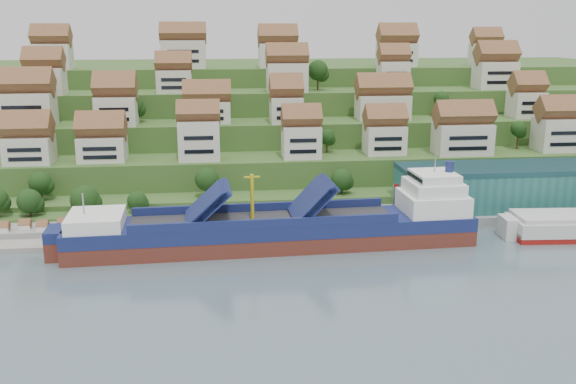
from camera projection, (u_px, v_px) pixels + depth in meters
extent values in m
plane|color=slate|center=(320.00, 245.00, 133.20)|extent=(300.00, 300.00, 0.00)
cube|color=gray|center=(395.00, 217.00, 149.52)|extent=(180.00, 14.00, 2.20)
cube|color=gray|center=(46.00, 235.00, 138.36)|extent=(45.00, 20.00, 1.00)
cube|color=#2D4C1E|center=(279.00, 156.00, 215.46)|extent=(260.00, 128.00, 4.00)
cube|color=#2D4C1E|center=(278.00, 143.00, 219.40)|extent=(260.00, 118.00, 11.00)
cube|color=#2D4C1E|center=(276.00, 129.00, 226.22)|extent=(260.00, 102.00, 18.00)
cube|color=#2D4C1E|center=(274.00, 116.00, 233.04)|extent=(260.00, 86.00, 25.00)
cube|color=#2D4C1E|center=(271.00, 105.00, 240.96)|extent=(260.00, 68.00, 31.00)
cube|color=beige|center=(29.00, 150.00, 159.37)|extent=(11.30, 8.66, 6.67)
cube|color=beige|center=(103.00, 149.00, 162.34)|extent=(11.60, 8.57, 6.20)
cube|color=beige|center=(199.00, 140.00, 162.72)|extent=(10.39, 7.03, 10.11)
cube|color=beige|center=(301.00, 142.00, 166.00)|extent=(9.70, 7.62, 8.28)
cube|color=beige|center=(384.00, 140.00, 170.95)|extent=(10.44, 7.73, 7.60)
cube|color=beige|center=(462.00, 139.00, 170.60)|extent=(14.71, 8.26, 8.18)
cube|color=beige|center=(557.00, 135.00, 175.14)|extent=(11.20, 8.31, 8.95)
cube|color=beige|center=(27.00, 109.00, 172.22)|extent=(14.47, 8.90, 8.97)
cube|color=beige|center=(117.00, 111.00, 173.91)|extent=(10.84, 8.98, 7.81)
cube|color=beige|center=(207.00, 112.00, 178.65)|extent=(12.65, 7.90, 5.96)
cube|color=beige|center=(286.00, 110.00, 178.15)|extent=(8.71, 8.56, 7.20)
cube|color=beige|center=(383.00, 107.00, 185.43)|extent=(14.96, 8.36, 6.96)
cube|color=beige|center=(526.00, 105.00, 189.05)|extent=(9.32, 8.04, 7.50)
cube|color=beige|center=(46.00, 81.00, 184.10)|extent=(10.63, 7.86, 7.71)
cube|color=beige|center=(174.00, 81.00, 189.89)|extent=(10.19, 7.30, 6.66)
cube|color=beige|center=(287.00, 78.00, 191.91)|extent=(11.93, 7.79, 8.57)
cube|color=beige|center=(393.00, 76.00, 196.14)|extent=(8.86, 7.14, 8.84)
cube|color=beige|center=(495.00, 75.00, 201.82)|extent=(12.24, 8.47, 8.48)
cube|color=beige|center=(53.00, 57.00, 201.30)|extent=(11.34, 8.03, 7.89)
cube|color=beige|center=(184.00, 54.00, 206.58)|extent=(14.10, 7.51, 8.86)
cube|color=beige|center=(278.00, 55.00, 210.64)|extent=(12.27, 8.15, 7.79)
cube|color=beige|center=(397.00, 55.00, 215.46)|extent=(12.38, 8.73, 7.66)
cube|color=beige|center=(485.00, 54.00, 220.50)|extent=(9.65, 7.05, 7.61)
ellipsoid|color=#1C4015|center=(40.00, 183.00, 151.25)|extent=(5.37, 5.37, 5.37)
ellipsoid|color=#1C4015|center=(342.00, 180.00, 157.46)|extent=(5.39, 5.39, 5.39)
ellipsoid|color=#1C4015|center=(207.00, 179.00, 153.85)|extent=(5.71, 5.71, 5.71)
ellipsoid|color=#1C4015|center=(486.00, 135.00, 176.64)|extent=(5.12, 5.12, 5.12)
ellipsoid|color=#1C4015|center=(519.00, 129.00, 177.26)|extent=(4.33, 4.33, 4.33)
ellipsoid|color=#1C4015|center=(327.00, 137.00, 172.32)|extent=(4.29, 4.29, 4.29)
ellipsoid|color=#1C4015|center=(441.00, 99.00, 189.89)|extent=(4.54, 4.54, 4.54)
ellipsoid|color=#1C4015|center=(111.00, 110.00, 179.58)|extent=(5.84, 5.84, 5.84)
ellipsoid|color=#1C4015|center=(133.00, 106.00, 178.62)|extent=(6.15, 6.15, 6.15)
ellipsoid|color=#1C4015|center=(318.00, 70.00, 197.05)|extent=(6.30, 6.30, 6.30)
ellipsoid|color=#1C4015|center=(382.00, 74.00, 202.33)|extent=(4.54, 4.54, 4.54)
ellipsoid|color=#1C4015|center=(398.00, 78.00, 201.20)|extent=(4.21, 4.21, 4.21)
ellipsoid|color=#1C4015|center=(29.00, 201.00, 143.14)|extent=(5.47, 5.47, 5.47)
ellipsoid|color=#1C4015|center=(85.00, 200.00, 144.46)|extent=(6.56, 6.56, 6.56)
ellipsoid|color=#1C4015|center=(137.00, 201.00, 145.87)|extent=(4.58, 4.58, 4.58)
cube|color=#256660|center=(524.00, 185.00, 153.38)|extent=(60.00, 15.00, 10.00)
cylinder|color=gray|center=(393.00, 201.00, 143.22)|extent=(0.16, 0.16, 8.00)
cube|color=maroon|center=(396.00, 186.00, 142.39)|extent=(1.20, 0.05, 0.80)
cube|color=white|center=(4.00, 232.00, 135.18)|extent=(2.40, 2.20, 2.20)
cube|color=white|center=(26.00, 229.00, 137.05)|extent=(2.40, 2.20, 2.20)
cube|color=white|center=(43.00, 230.00, 136.04)|extent=(2.40, 2.20, 2.20)
cube|color=white|center=(64.00, 228.00, 137.92)|extent=(2.40, 2.20, 2.20)
cube|color=#5C261C|center=(273.00, 242.00, 132.29)|extent=(83.41, 15.92, 5.32)
cube|color=navy|center=(273.00, 225.00, 131.40)|extent=(83.41, 16.05, 2.77)
cube|color=white|center=(96.00, 220.00, 125.66)|extent=(11.09, 12.52, 2.77)
cube|color=#262628|center=(263.00, 219.00, 130.75)|extent=(53.57, 12.87, 0.32)
cube|color=navy|center=(205.00, 204.00, 128.15)|extent=(8.41, 12.04, 7.36)
cube|color=navy|center=(309.00, 200.00, 131.23)|extent=(8.01, 12.02, 7.77)
cylinder|color=gold|center=(252.00, 197.00, 129.27)|extent=(0.77, 0.77, 9.57)
cube|color=white|center=(433.00, 203.00, 135.47)|extent=(13.22, 12.61, 4.26)
cube|color=white|center=(434.00, 187.00, 134.62)|extent=(11.04, 11.25, 2.66)
cube|color=white|center=(434.00, 177.00, 134.06)|extent=(8.87, 9.89, 1.91)
cylinder|color=navy|center=(449.00, 167.00, 134.02)|extent=(1.77, 1.77, 2.34)
cube|color=maroon|center=(576.00, 234.00, 138.71)|extent=(29.07, 12.32, 2.46)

